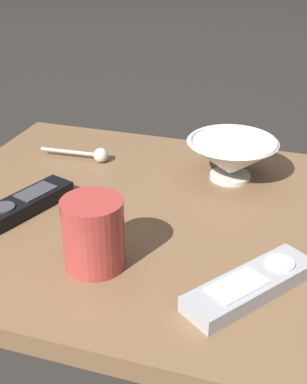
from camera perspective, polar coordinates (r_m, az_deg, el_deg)
name	(u,v)px	position (r m, az deg, el deg)	size (l,w,h in m)	color
ground_plane	(132,224)	(0.85, -2.44, -3.55)	(6.00, 6.00, 0.00)	black
table	(131,216)	(0.85, -2.46, -2.68)	(0.68, 0.62, 0.03)	brown
cereal_bowl	(232,157)	(0.92, 8.62, 3.86)	(0.16, 0.16, 0.08)	beige
coffee_mug	(94,234)	(0.69, -6.65, -4.59)	(0.08, 0.08, 0.10)	#A53833
teaspoon	(96,155)	(1.00, -6.39, 4.13)	(0.14, 0.03, 0.03)	silver
tv_remote_near	(27,203)	(0.85, -13.83, -1.19)	(0.10, 0.17, 0.03)	black
tv_remote_far	(251,285)	(0.67, 10.72, -10.08)	(0.16, 0.19, 0.02)	#9E9EA3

